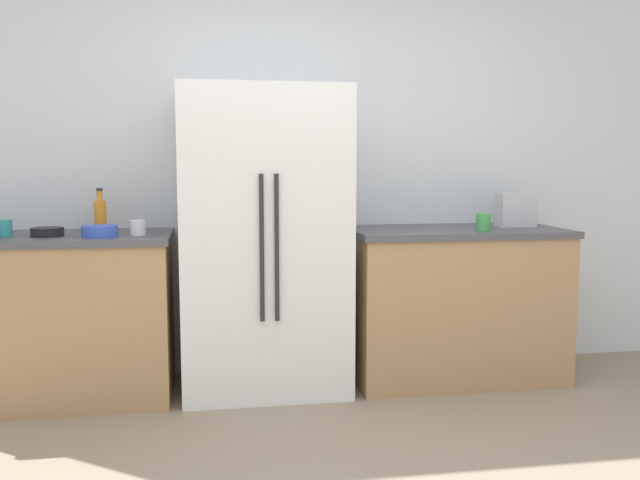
{
  "coord_description": "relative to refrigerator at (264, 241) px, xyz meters",
  "views": [
    {
      "loc": [
        -0.56,
        -2.31,
        1.31
      ],
      "look_at": [
        -0.1,
        0.47,
        1.0
      ],
      "focal_mm": 37.81,
      "sensor_mm": 36.0,
      "label": 1
    }
  ],
  "objects": [
    {
      "name": "toaster",
      "position": [
        1.58,
        0.06,
        0.16
      ],
      "size": [
        0.23,
        0.14,
        0.21
      ],
      "primitive_type": "cube",
      "color": "silver",
      "rests_on": "counter_right"
    },
    {
      "name": "cup_c",
      "position": [
        -1.4,
        -0.06,
        0.1
      ],
      "size": [
        0.09,
        0.09,
        0.09
      ],
      "primitive_type": "cylinder",
      "color": "teal",
      "rests_on": "counter_left"
    },
    {
      "name": "counter_left",
      "position": [
        -1.17,
        0.01,
        -0.41
      ],
      "size": [
        1.29,
        0.69,
        0.93
      ],
      "color": "tan",
      "rests_on": "ground_plane"
    },
    {
      "name": "counter_right",
      "position": [
        1.17,
        0.01,
        -0.41
      ],
      "size": [
        1.29,
        0.69,
        0.93
      ],
      "color": "tan",
      "rests_on": "ground_plane"
    },
    {
      "name": "kitchen_back_panel",
      "position": [
        0.24,
        0.4,
        0.67
      ],
      "size": [
        5.54,
        0.1,
        3.08
      ],
      "primitive_type": "cube",
      "color": "silver",
      "rests_on": "ground_plane"
    },
    {
      "name": "cup_b",
      "position": [
        -0.7,
        -0.09,
        0.1
      ],
      "size": [
        0.09,
        0.09,
        0.08
      ],
      "primitive_type": "cylinder",
      "color": "white",
      "rests_on": "counter_left"
    },
    {
      "name": "refrigerator",
      "position": [
        0.0,
        0.0,
        0.0
      ],
      "size": [
        0.95,
        0.69,
        1.75
      ],
      "color": "white",
      "rests_on": "ground_plane"
    },
    {
      "name": "bowl_a",
      "position": [
        -1.18,
        -0.07,
        0.08
      ],
      "size": [
        0.17,
        0.17,
        0.05
      ],
      "primitive_type": "cylinder",
      "color": "black",
      "rests_on": "counter_left"
    },
    {
      "name": "bottle_a",
      "position": [
        -0.93,
        0.17,
        0.16
      ],
      "size": [
        0.07,
        0.07,
        0.25
      ],
      "color": "orange",
      "rests_on": "counter_left"
    },
    {
      "name": "cup_a",
      "position": [
        1.27,
        -0.18,
        0.11
      ],
      "size": [
        0.08,
        0.08,
        0.1
      ],
      "primitive_type": "cylinder",
      "color": "green",
      "rests_on": "counter_right"
    },
    {
      "name": "bowl_b",
      "position": [
        -0.89,
        -0.15,
        0.09
      ],
      "size": [
        0.19,
        0.19,
        0.06
      ],
      "primitive_type": "cylinder",
      "color": "blue",
      "rests_on": "counter_left"
    }
  ]
}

